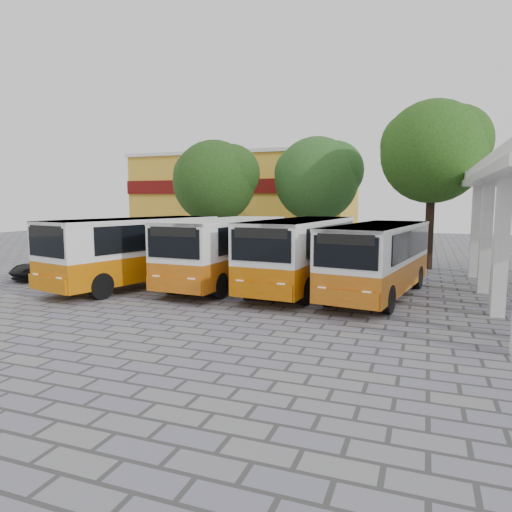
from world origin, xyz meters
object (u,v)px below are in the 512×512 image
at_px(bus_far_left, 135,247).
at_px(parked_car, 53,267).
at_px(bus_far_right, 378,255).
at_px(bus_centre_left, 226,247).
at_px(bus_centre_right, 301,249).

distance_m(bus_far_left, parked_car, 5.55).
relative_size(bus_far_left, bus_far_right, 1.07).
distance_m(bus_centre_left, parked_car, 9.40).
relative_size(bus_centre_right, parked_car, 2.14).
xyz_separation_m(bus_far_left, bus_far_right, (10.78, 1.40, -0.09)).
xyz_separation_m(bus_centre_left, bus_centre_right, (3.57, 0.15, 0.02)).
bearing_deg(bus_far_right, bus_centre_right, -176.56).
xyz_separation_m(bus_far_left, parked_car, (-5.39, 0.42, -1.24)).
relative_size(bus_centre_left, bus_centre_right, 0.99).
bearing_deg(bus_far_right, parked_car, -167.11).
height_order(bus_centre_left, bus_centre_right, bus_centre_right).
xyz_separation_m(bus_centre_right, bus_far_right, (3.36, -0.35, -0.08)).
bearing_deg(bus_centre_left, bus_centre_right, 5.70).
relative_size(bus_centre_left, parked_car, 2.11).
bearing_deg(bus_far_right, bus_centre_left, -172.25).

